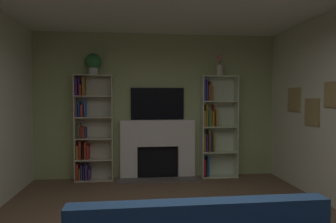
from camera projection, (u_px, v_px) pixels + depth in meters
wall_back_accent at (157, 106)px, 6.03m from camera, size 4.76×0.06×2.77m
fireplace at (158, 148)px, 5.94m from camera, size 1.52×0.48×1.12m
tv at (157, 104)px, 5.97m from camera, size 1.02×0.06×0.61m
bookshelf_left at (90, 130)px, 5.78m from camera, size 0.70×0.28×1.96m
bookshelf_right at (214, 125)px, 6.03m from camera, size 0.70×0.29×1.96m
potted_plant at (93, 63)px, 5.69m from camera, size 0.29×0.29×0.39m
vase_with_flowers at (219, 68)px, 5.95m from camera, size 0.12×0.12×0.41m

